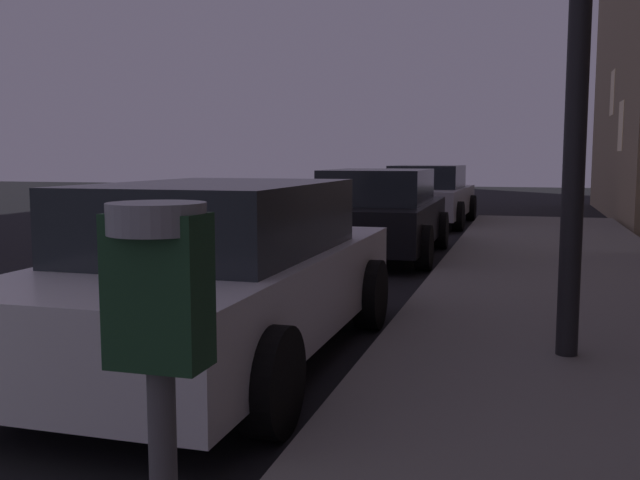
# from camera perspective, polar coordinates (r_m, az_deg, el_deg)

# --- Properties ---
(parking_meter) EXTENTS (0.19, 0.19, 1.39)m
(parking_meter) POSITION_cam_1_polar(r_m,az_deg,el_deg) (1.45, -12.66, -10.54)
(parking_meter) COLOR #59595B
(parking_meter) RESTS_ON sidewalk
(car_white) EXTENTS (2.02, 4.43, 1.43)m
(car_white) POSITION_cam_1_polar(r_m,az_deg,el_deg) (5.68, -7.82, -2.60)
(car_white) COLOR silver
(car_white) RESTS_ON ground
(car_black) EXTENTS (2.04, 4.15, 1.43)m
(car_black) POSITION_cam_1_polar(r_m,az_deg,el_deg) (11.64, 4.77, 2.15)
(car_black) COLOR black
(car_black) RESTS_ON ground
(car_silver) EXTENTS (2.14, 4.46, 1.43)m
(car_silver) POSITION_cam_1_polar(r_m,az_deg,el_deg) (17.46, 8.61, 3.54)
(car_silver) COLOR #B7B7BF
(car_silver) RESTS_ON ground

